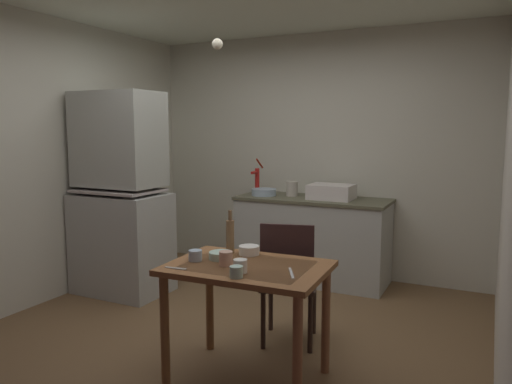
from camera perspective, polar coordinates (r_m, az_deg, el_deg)
name	(u,v)px	position (r m, az deg, el deg)	size (l,w,h in m)	color
ground_plane	(223,338)	(3.93, -3.85, -16.50)	(5.00, 5.00, 0.00)	brown
wall_back	(314,155)	(5.47, 6.79, 4.30)	(3.84, 0.10, 2.60)	beige
wall_left	(37,161)	(4.86, -24.07, 3.31)	(0.10, 4.10, 2.60)	beige
hutch_cabinet	(121,200)	(4.90, -15.39, -0.94)	(0.87, 0.59, 1.93)	#B1B4AE
counter_cabinet	(312,239)	(5.21, 6.53, -5.44)	(1.58, 0.64, 0.87)	#B1B4AE
sink_basin	(331,192)	(5.06, 8.74, 0.05)	(0.44, 0.34, 0.15)	silver
hand_pump	(257,178)	(5.40, 0.12, 1.58)	(0.05, 0.27, 0.39)	#B21E19
mixing_bowl_counter	(264,192)	(5.28, 0.92, -0.02)	(0.27, 0.27, 0.07)	#9EB2C6
stoneware_crock	(292,189)	(5.24, 4.19, 0.38)	(0.12, 0.12, 0.16)	beige
dining_table	(247,283)	(3.12, -1.00, -10.51)	(1.01, 0.72, 0.75)	brown
chair_far_side	(289,280)	(3.65, 3.79, -10.18)	(0.49, 0.49, 0.93)	#32231C
serving_bowl_wide	(221,256)	(3.22, -4.10, -7.36)	(0.15, 0.15, 0.05)	#ADD1C1
soup_bowl_small	(249,250)	(3.33, -0.82, -6.76)	(0.14, 0.14, 0.06)	white
mug_tall	(236,272)	(2.84, -2.31, -9.23)	(0.08, 0.08, 0.07)	#ADD1C1
teacup_mint	(226,259)	(3.07, -3.51, -7.70)	(0.09, 0.09, 0.09)	tan
mug_dark	(195,255)	(3.20, -7.05, -7.31)	(0.09, 0.09, 0.07)	#9EB2C6
teacup_cream	(240,266)	(2.93, -1.84, -8.57)	(0.08, 0.08, 0.08)	white
glass_bottle	(230,235)	(3.35, -3.01, -5.05)	(0.06, 0.06, 0.30)	olive
table_knife	(291,273)	(2.92, 4.12, -9.37)	(0.22, 0.02, 0.01)	silver
teaspoon_near_bowl	(176,268)	(3.05, -9.29, -8.72)	(0.14, 0.02, 0.01)	beige
pendant_bulb	(217,44)	(3.79, -4.50, 16.73)	(0.08, 0.08, 0.08)	#F9EFCC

